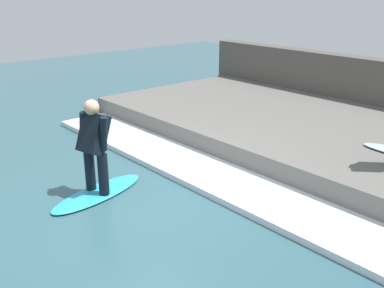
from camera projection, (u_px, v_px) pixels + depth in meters
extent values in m
plane|color=#335B66|center=(149.00, 200.00, 6.79)|extent=(28.00, 28.00, 0.00)
cube|color=#66635E|center=(308.00, 132.00, 9.21)|extent=(4.40, 9.28, 0.44)
cube|color=#544F49|center=(371.00, 90.00, 10.56)|extent=(0.50, 9.74, 1.46)
cube|color=silver|center=(210.00, 175.00, 7.56)|extent=(1.12, 8.81, 0.10)
ellipsoid|color=#2DADD1|center=(98.00, 193.00, 6.96)|extent=(1.80, 0.91, 0.06)
cylinder|color=black|center=(103.00, 174.00, 6.75)|extent=(0.16, 0.16, 0.65)
cylinder|color=black|center=(90.00, 170.00, 6.92)|extent=(0.16, 0.16, 0.65)
cube|color=black|center=(93.00, 133.00, 6.63)|extent=(0.49, 0.47, 0.64)
sphere|color=tan|center=(91.00, 107.00, 6.49)|extent=(0.23, 0.23, 0.23)
cylinder|color=black|center=(104.00, 134.00, 6.49)|extent=(0.11, 0.20, 0.53)
cylinder|color=black|center=(83.00, 128.00, 6.74)|extent=(0.11, 0.20, 0.53)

